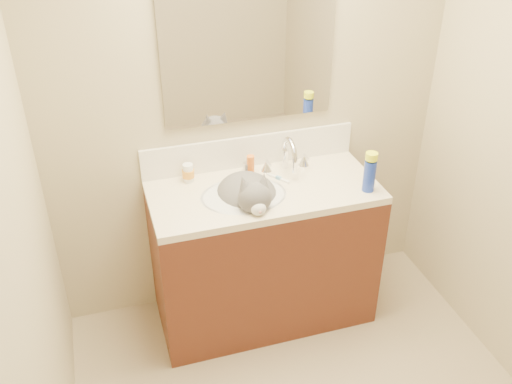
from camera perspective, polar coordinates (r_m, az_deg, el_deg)
room_shell at (r=1.88m, az=10.12°, el=1.91°), size 2.24×2.54×2.52m
vanity_cabinet at (r=3.23m, az=0.76°, el=-6.51°), size 1.20×0.55×0.82m
counter_slab at (r=2.98m, az=0.82°, el=0.01°), size 1.20×0.55×0.04m
basin at (r=2.95m, az=-1.23°, el=-1.47°), size 0.45×0.36×0.14m
faucet at (r=3.09m, az=3.24°, el=3.47°), size 0.28×0.20×0.21m
cat at (r=2.93m, az=-0.75°, el=-0.53°), size 0.37×0.46×0.34m
backsplash at (r=3.14m, az=-0.63°, el=4.12°), size 1.20×0.02×0.18m
mirror at (r=2.92m, az=-0.70°, el=14.44°), size 0.90×0.02×0.80m
pill_bottle at (r=3.03m, az=-6.80°, el=1.92°), size 0.07×0.07×0.10m
pill_label at (r=3.04m, az=-6.79°, el=1.86°), size 0.08×0.08×0.04m
silver_jar at (r=3.11m, az=-0.86°, el=2.48°), size 0.05×0.05×0.06m
amber_bottle at (r=3.09m, az=-0.55°, el=2.77°), size 0.06×0.06×0.10m
toothbrush at (r=3.05m, az=2.27°, el=1.38°), size 0.09×0.13×0.01m
toothbrush_head at (r=3.05m, az=2.27°, el=1.42°), size 0.03×0.03×0.02m
spray_can at (r=2.97m, az=11.27°, el=1.59°), size 0.07×0.07×0.17m
spray_cap at (r=2.92m, az=11.49°, el=3.52°), size 0.07×0.07×0.04m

